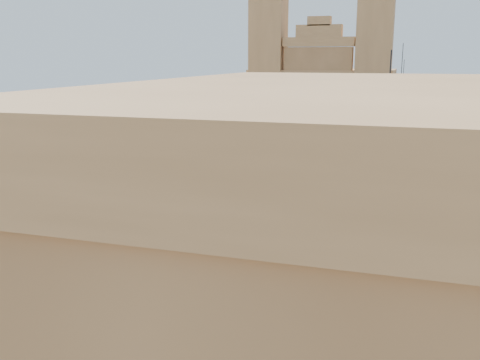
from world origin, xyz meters
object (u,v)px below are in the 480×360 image
Objects in this scene: ficus_tree at (10,217)px; bus_green_north at (92,265)px; street_tree_b at (142,180)px; car_white_a at (249,196)px; bus_red_east at (255,231)px; olive_pickup at (283,232)px; car_white_b at (303,189)px; street_tree_c at (188,161)px; car_blue_b at (291,163)px; church at (323,93)px; street_tree_a at (74,212)px; car_dkblue at (278,170)px; car_cream at (246,232)px; car_blue_a at (196,231)px; street_tree_d at (220,147)px; pedestrian_a at (323,264)px; red_truck at (123,295)px; pedestrian_c at (295,245)px; bus_cream_east at (307,202)px.

ficus_tree is 0.90× the size of bus_green_north.
street_tree_b is 12.65m from car_white_a.
olive_pickup is at bearing -147.87° from bus_red_east.
bus_green_north is 2.85× the size of car_white_b.
car_blue_b is (9.50, 17.40, -2.88)m from street_tree_c.
church reaches higher than street_tree_c.
street_tree_a is 1.26× the size of car_blue_b.
street_tree_b is at bearing -131.17° from car_white_a.
car_white_a reaches higher than car_dkblue.
bus_red_east is 2.77m from car_cream.
church is 60.46m from car_blue_a.
street_tree_c is 20.03m from car_blue_b.
street_tree_d is 9.18m from car_dkblue.
olive_pickup reaches higher than pedestrian_a.
olive_pickup reaches higher than car_dkblue.
car_white_b is (5.57, -10.42, 0.07)m from car_dkblue.
pedestrian_a is (11.20, 10.08, -0.38)m from red_truck.
ficus_tree is at bearing -46.38° from pedestrian_c.
bus_green_north is at bearing -45.51° from pedestrian_c.
street_tree_a reaches higher than street_tree_c.
church is at bearing 100.47° from car_blue_b.
red_truck is 0.47× the size of bus_cream_east.
olive_pickup is at bearing 68.23° from red_truck.
olive_pickup is 1.07× the size of car_cream.
street_tree_a reaches higher than street_tree_d.
ficus_tree is 19.56m from bus_red_east.
olive_pickup reaches higher than car_white_b.
pedestrian_a reaches higher than car_blue_b.
car_blue_a is at bearing -93.32° from pedestrian_c.
pedestrian_c is (8.00, -35.98, 0.11)m from car_blue_b.
bus_green_north is at bearing 44.35° from bus_cream_east.
bus_red_east is at bearing -65.23° from street_tree_d.
bus_green_north is 32.22m from car_white_b.
red_truck is at bearing -78.67° from car_blue_b.
bus_red_east reaches higher than pedestrian_c.
bus_red_east is 2.93× the size of car_dkblue.
car_dkblue is (-5.27, 30.51, -1.02)m from bus_red_east.
olive_pickup is 29.07m from car_dkblue.
car_blue_a is at bearing -32.72° from street_tree_b.
car_white_b is (-1.57, 17.75, -0.32)m from olive_pickup.
street_tree_a is at bearing -107.18° from car_white_a.
car_blue_b reaches higher than car_white_b.
bus_red_east reaches higher than bus_cream_east.
bus_green_north is at bearing 46.36° from car_cream.
car_blue_a is 1.07× the size of car_white_b.
car_blue_a is (3.28, 11.85, -0.79)m from bus_green_north.
car_cream is at bearing 52.99° from ficus_tree.
bus_cream_east is at bearing -19.72° from car_white_a.
street_tree_b reaches higher than pedestrian_a.
car_blue_b is (4.75, 46.41, -0.75)m from bus_green_north.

